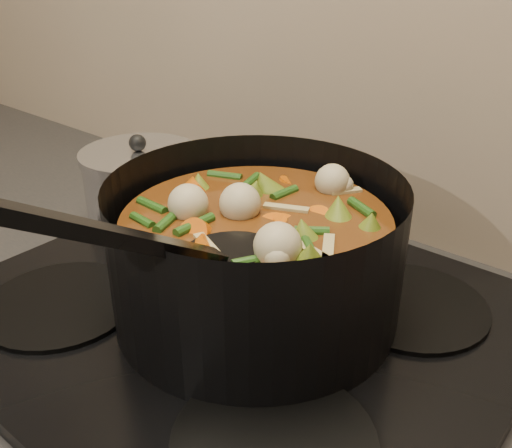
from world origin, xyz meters
The scene contains 3 objects.
stovetop centered at (0.00, 1.93, 0.92)m, with size 0.62×0.54×0.03m.
stockpot centered at (0.02, 1.94, 1.00)m, with size 0.42×0.49×0.24m.
saucepan centered at (-0.25, 2.01, 0.99)m, with size 0.17×0.17×0.14m.
Camera 1 is at (0.37, 1.52, 1.32)m, focal length 40.00 mm.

